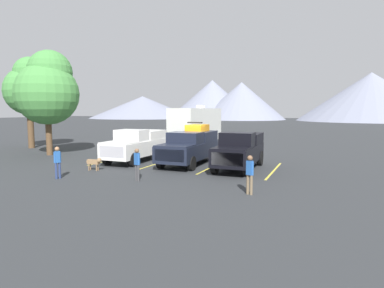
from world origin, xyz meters
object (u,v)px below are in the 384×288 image
object	(u,v)px
dog	(95,162)
person_c	(57,160)
person_b	(250,172)
pickup_truck_a	(137,144)
pickup_truck_c	(240,149)
pickup_truck_b	(190,145)
person_a	(137,162)
camper_trailer_a	(196,125)

from	to	relation	value
dog	person_c	bearing A→B (deg)	-96.64
person_b	person_c	bearing A→B (deg)	-175.96
dog	pickup_truck_a	bearing A→B (deg)	85.52
pickup_truck_a	pickup_truck_c	size ratio (longest dim) A/B	1.04
pickup_truck_b	person_b	size ratio (longest dim) A/B	3.58
pickup_truck_a	pickup_truck_b	world-z (taller)	pickup_truck_b
person_a	pickup_truck_b	bearing A→B (deg)	86.20
pickup_truck_c	person_a	xyz separation A→B (m)	(-3.76, -5.12, -0.24)
person_b	person_c	size ratio (longest dim) A/B	1.00
pickup_truck_b	pickup_truck_c	distance (m)	3.43
pickup_truck_b	pickup_truck_c	world-z (taller)	pickup_truck_b
camper_trailer_a	person_c	world-z (taller)	camper_trailer_a
person_c	dog	distance (m)	2.52
pickup_truck_a	dog	distance (m)	4.01
pickup_truck_b	dog	size ratio (longest dim) A/B	5.92
pickup_truck_c	dog	size ratio (longest dim) A/B	5.50
person_c	dog	world-z (taller)	person_c
pickup_truck_b	dog	world-z (taller)	pickup_truck_b
pickup_truck_b	person_a	size ratio (longest dim) A/B	3.63
pickup_truck_a	person_a	distance (m)	6.34
person_a	person_c	bearing A→B (deg)	-165.06
person_b	dog	size ratio (longest dim) A/B	1.65
pickup_truck_a	pickup_truck_b	xyz separation A→B (m)	(3.75, 0.32, 0.05)
pickup_truck_c	person_a	bearing A→B (deg)	-126.28
person_a	person_c	world-z (taller)	person_c
pickup_truck_a	camper_trailer_a	bearing A→B (deg)	87.35
person_b	pickup_truck_b	bearing A→B (deg)	130.60
person_c	dog	bearing A→B (deg)	83.36
pickup_truck_b	person_c	xyz separation A→B (m)	(-4.34, -6.74, -0.26)
pickup_truck_b	camper_trailer_a	distance (m)	9.80
pickup_truck_b	person_a	world-z (taller)	pickup_truck_b
pickup_truck_c	person_b	xyz separation A→B (m)	(1.82, -5.50, -0.22)
pickup_truck_b	person_a	bearing A→B (deg)	-93.80
dog	person_b	bearing A→B (deg)	-10.97
pickup_truck_a	camper_trailer_a	distance (m)	9.56
camper_trailer_a	person_c	bearing A→B (deg)	-93.72
pickup_truck_b	camper_trailer_a	xyz separation A→B (m)	(-3.31, 9.18, 0.85)
pickup_truck_c	camper_trailer_a	size ratio (longest dim) A/B	0.65
person_a	dog	distance (m)	3.96
pickup_truck_a	person_c	size ratio (longest dim) A/B	3.45
camper_trailer_a	person_a	size ratio (longest dim) A/B	5.16
pickup_truck_b	pickup_truck_c	size ratio (longest dim) A/B	1.08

